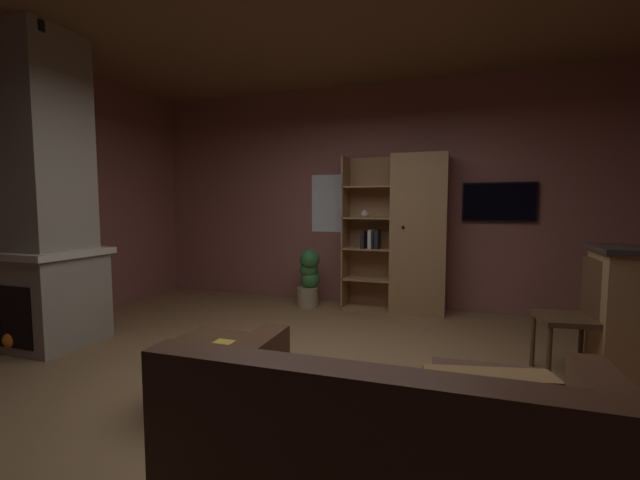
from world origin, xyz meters
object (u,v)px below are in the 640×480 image
at_px(leather_couch, 403,474).
at_px(coffee_table, 217,356).
at_px(table_book_0, 224,344).
at_px(potted_floor_plant, 309,277).
at_px(dining_chair, 579,310).
at_px(bookshelf_cabinet, 412,235).
at_px(stone_fireplace, 41,207).
at_px(wall_mounted_tv, 499,202).

xyz_separation_m(leather_couch, coffee_table, (-1.32, 0.75, 0.03)).
distance_m(table_book_0, potted_floor_plant, 2.73).
bearing_deg(dining_chair, leather_couch, -117.29).
distance_m(bookshelf_cabinet, potted_floor_plant, 1.41).
xyz_separation_m(bookshelf_cabinet, coffee_table, (-0.92, -2.85, -0.63)).
xyz_separation_m(stone_fireplace, wall_mounted_tv, (4.15, 2.54, 0.06)).
height_order(dining_chair, potted_floor_plant, dining_chair).
relative_size(leather_couch, table_book_0, 13.09).
bearing_deg(wall_mounted_tv, potted_floor_plant, -170.18).
bearing_deg(coffee_table, stone_fireplace, 166.96).
distance_m(coffee_table, table_book_0, 0.13).
bearing_deg(stone_fireplace, wall_mounted_tv, 31.54).
relative_size(leather_couch, potted_floor_plant, 2.16).
xyz_separation_m(coffee_table, dining_chair, (2.37, 1.28, 0.20)).
relative_size(dining_chair, potted_floor_plant, 1.20).
bearing_deg(potted_floor_plant, leather_couch, -63.81).
bearing_deg(wall_mounted_tv, table_book_0, -120.76).
bearing_deg(wall_mounted_tv, stone_fireplace, -148.46).
bearing_deg(potted_floor_plant, dining_chair, -26.95).
relative_size(potted_floor_plant, wall_mounted_tv, 0.93).
bearing_deg(bookshelf_cabinet, table_book_0, -106.45).
xyz_separation_m(coffee_table, table_book_0, (0.07, -0.03, 0.10)).
bearing_deg(leather_couch, potted_floor_plant, 116.19).
distance_m(bookshelf_cabinet, table_book_0, 3.05).
xyz_separation_m(bookshelf_cabinet, potted_floor_plant, (-1.28, -0.18, -0.57)).
bearing_deg(dining_chair, table_book_0, -150.32).
relative_size(stone_fireplace, coffee_table, 4.34).
distance_m(leather_couch, dining_chair, 2.30).
height_order(potted_floor_plant, wall_mounted_tv, wall_mounted_tv).
relative_size(stone_fireplace, potted_floor_plant, 3.78).
relative_size(table_book_0, wall_mounted_tv, 0.15).
bearing_deg(table_book_0, stone_fireplace, 166.74).
bearing_deg(table_book_0, coffee_table, 160.20).
bearing_deg(table_book_0, wall_mounted_tv, 59.24).
height_order(bookshelf_cabinet, dining_chair, bookshelf_cabinet).
height_order(coffee_table, dining_chair, dining_chair).
distance_m(dining_chair, potted_floor_plant, 3.06).
bearing_deg(stone_fireplace, potted_floor_plant, 48.93).
bearing_deg(stone_fireplace, leather_couch, -19.60).
bearing_deg(stone_fireplace, coffee_table, -13.04).
relative_size(stone_fireplace, bookshelf_cabinet, 1.49).
distance_m(coffee_table, potted_floor_plant, 2.69).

